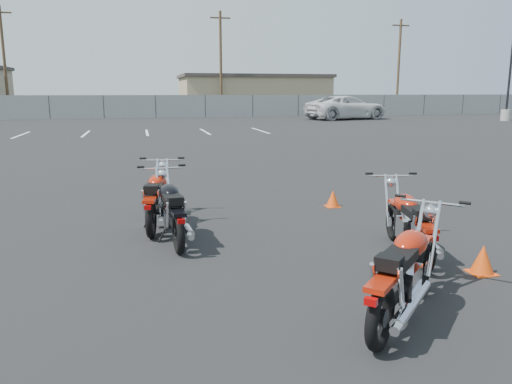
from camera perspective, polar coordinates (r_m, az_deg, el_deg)
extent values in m
plane|color=black|center=(6.79, -0.49, -6.44)|extent=(120.00, 120.00, 0.00)
torus|color=black|center=(8.64, -10.71, -0.82)|extent=(0.19, 0.57, 0.56)
cylinder|color=silver|center=(8.64, -10.71, -0.82)|extent=(0.12, 0.16, 0.15)
torus|color=black|center=(7.33, -11.91, -3.06)|extent=(0.19, 0.57, 0.56)
cylinder|color=silver|center=(7.33, -11.91, -3.06)|extent=(0.12, 0.16, 0.15)
cube|color=black|center=(7.98, -11.27, -1.59)|extent=(0.25, 0.98, 0.06)
cube|color=silver|center=(7.92, -11.33, -1.27)|extent=(0.32, 0.39, 0.28)
cylinder|color=silver|center=(7.89, -11.38, -0.08)|extent=(0.22, 0.26, 0.25)
ellipsoid|color=#A81E0A|center=(8.07, -11.23, 1.14)|extent=(0.37, 0.58, 0.24)
cube|color=black|center=(7.64, -11.63, 0.40)|extent=(0.32, 0.55, 0.09)
cube|color=black|center=(7.40, -11.87, 0.34)|extent=(0.23, 0.20, 0.11)
cube|color=#A81E0A|center=(7.25, -12.03, -0.85)|extent=(0.23, 0.41, 0.05)
cube|color=#A81E0A|center=(8.59, -10.79, 1.10)|extent=(0.17, 0.33, 0.04)
cylinder|color=silver|center=(7.40, -10.98, -1.03)|extent=(0.07, 0.18, 0.37)
cylinder|color=silver|center=(7.43, -12.70, -1.05)|extent=(0.07, 0.18, 0.37)
cylinder|color=silver|center=(7.70, -10.41, -2.45)|extent=(0.25, 1.03, 0.12)
cylinder|color=silver|center=(7.41, -10.67, -2.86)|extent=(0.16, 0.34, 0.12)
cylinder|color=silver|center=(8.69, -10.15, 1.27)|extent=(0.10, 0.37, 0.74)
cylinder|color=silver|center=(8.70, -11.25, 1.25)|extent=(0.10, 0.37, 0.74)
sphere|color=silver|center=(8.80, -10.65, 2.99)|extent=(0.17, 0.17, 0.15)
cylinder|color=silver|center=(8.81, -10.66, 3.61)|extent=(0.65, 0.13, 0.03)
cylinder|color=black|center=(8.75, -8.55, 3.87)|extent=(0.12, 0.05, 0.03)
cylinder|color=black|center=(8.83, -12.79, 3.78)|extent=(0.12, 0.05, 0.03)
cylinder|color=black|center=(7.95, -12.24, -3.00)|extent=(0.15, 0.05, 0.28)
cube|color=#990505|center=(7.03, -12.28, -1.75)|extent=(0.10, 0.07, 0.06)
torus|color=black|center=(7.83, -10.34, -2.11)|extent=(0.14, 0.56, 0.55)
cylinder|color=silver|center=(7.83, -10.34, -2.11)|extent=(0.10, 0.15, 0.15)
torus|color=black|center=(6.56, -8.85, -4.73)|extent=(0.14, 0.56, 0.55)
cylinder|color=silver|center=(6.56, -8.85, -4.73)|extent=(0.10, 0.15, 0.15)
cube|color=black|center=(7.18, -9.67, -3.02)|extent=(0.16, 0.97, 0.06)
cube|color=silver|center=(7.13, -9.63, -2.68)|extent=(0.28, 0.37, 0.28)
cylinder|color=silver|center=(7.09, -9.68, -1.39)|extent=(0.20, 0.24, 0.24)
ellipsoid|color=black|center=(7.27, -9.94, -0.05)|extent=(0.32, 0.55, 0.23)
cube|color=black|center=(6.84, -9.44, -0.90)|extent=(0.28, 0.52, 0.09)
cube|color=black|center=(6.61, -9.17, -0.99)|extent=(0.21, 0.18, 0.11)
cube|color=black|center=(6.47, -8.90, -2.31)|extent=(0.19, 0.40, 0.05)
cube|color=black|center=(7.77, -10.41, -0.04)|extent=(0.14, 0.32, 0.04)
cylinder|color=silver|center=(6.65, -8.15, -2.44)|extent=(0.06, 0.17, 0.36)
cylinder|color=silver|center=(6.62, -10.03, -2.57)|extent=(0.06, 0.17, 0.36)
cylinder|color=silver|center=(6.95, -8.14, -3.92)|extent=(0.16, 1.01, 0.12)
cylinder|color=silver|center=(6.67, -7.73, -4.41)|extent=(0.13, 0.33, 0.12)
cylinder|color=silver|center=(7.89, -9.92, 0.18)|extent=(0.07, 0.37, 0.72)
cylinder|color=silver|center=(7.87, -11.11, 0.11)|extent=(0.07, 0.37, 0.72)
sphere|color=silver|center=(7.98, -10.71, 2.02)|extent=(0.16, 0.16, 0.15)
cylinder|color=silver|center=(7.98, -10.75, 2.69)|extent=(0.64, 0.08, 0.03)
cylinder|color=black|center=(8.00, -8.46, 3.05)|extent=(0.11, 0.04, 0.03)
cylinder|color=black|center=(7.93, -13.05, 2.80)|extent=(0.11, 0.04, 0.03)
cylinder|color=black|center=(7.13, -10.55, -4.62)|extent=(0.15, 0.03, 0.28)
cube|color=#990505|center=(6.25, -8.55, -3.34)|extent=(0.10, 0.06, 0.06)
torus|color=black|center=(7.34, 15.44, -3.29)|extent=(0.22, 0.55, 0.54)
cylinder|color=silver|center=(7.34, 15.44, -3.29)|extent=(0.12, 0.16, 0.14)
torus|color=black|center=(6.14, 18.73, -6.36)|extent=(0.22, 0.55, 0.54)
cylinder|color=silver|center=(6.14, 18.73, -6.36)|extent=(0.12, 0.16, 0.14)
cube|color=black|center=(6.73, 16.95, -4.39)|extent=(0.30, 0.95, 0.05)
cube|color=silver|center=(6.67, 17.10, -4.05)|extent=(0.32, 0.39, 0.27)
cylinder|color=silver|center=(6.63, 17.18, -2.69)|extent=(0.23, 0.26, 0.24)
ellipsoid|color=#A81E0A|center=(6.80, 16.72, -1.24)|extent=(0.39, 0.57, 0.23)
cube|color=black|center=(6.40, 17.83, -2.24)|extent=(0.34, 0.54, 0.09)
cube|color=black|center=(6.18, 18.50, -2.41)|extent=(0.23, 0.20, 0.11)
cube|color=#A81E0A|center=(6.05, 18.96, -3.84)|extent=(0.24, 0.41, 0.05)
cube|color=#A81E0A|center=(7.28, 15.56, -1.12)|extent=(0.18, 0.33, 0.04)
cylinder|color=silver|center=(6.24, 19.41, -3.97)|extent=(0.08, 0.17, 0.36)
cylinder|color=silver|center=(6.17, 17.51, -4.02)|extent=(0.08, 0.17, 0.36)
cylinder|color=silver|center=(6.54, 18.84, -5.46)|extent=(0.30, 0.99, 0.12)
cylinder|color=silver|center=(6.28, 19.71, -6.05)|extent=(0.18, 0.34, 0.12)
cylinder|color=silver|center=(7.40, 15.94, -0.90)|extent=(0.12, 0.36, 0.71)
cylinder|color=silver|center=(7.36, 14.72, -0.90)|extent=(0.12, 0.36, 0.71)
sphere|color=silver|center=(7.47, 15.13, 1.10)|extent=(0.17, 0.17, 0.14)
cylinder|color=silver|center=(7.47, 15.13, 1.80)|extent=(0.62, 0.17, 0.03)
cylinder|color=black|center=(7.54, 17.50, 2.03)|extent=(0.11, 0.06, 0.03)
cylinder|color=black|center=(7.37, 12.81, 2.07)|extent=(0.11, 0.06, 0.03)
cylinder|color=black|center=(6.66, 16.05, -6.05)|extent=(0.14, 0.05, 0.27)
cube|color=#990505|center=(5.85, 19.68, -4.99)|extent=(0.10, 0.07, 0.05)
torus|color=black|center=(5.53, 18.38, -8.19)|extent=(0.47, 0.48, 0.57)
cylinder|color=silver|center=(5.53, 18.38, -8.19)|extent=(0.17, 0.17, 0.15)
torus|color=black|center=(4.30, 14.02, -13.72)|extent=(0.47, 0.48, 0.57)
cylinder|color=silver|center=(4.30, 14.02, -13.72)|extent=(0.17, 0.17, 0.15)
cube|color=black|center=(4.89, 16.52, -10.21)|extent=(0.76, 0.77, 0.06)
cube|color=silver|center=(4.83, 16.40, -9.77)|extent=(0.44, 0.44, 0.28)
cylinder|color=silver|center=(4.77, 16.52, -7.86)|extent=(0.30, 0.30, 0.25)
ellipsoid|color=#A81E0A|center=(4.93, 17.27, -5.66)|extent=(0.59, 0.59, 0.24)
cube|color=black|center=(4.52, 15.81, -7.39)|extent=(0.54, 0.54, 0.09)
cube|color=black|center=(4.29, 14.96, -7.83)|extent=(0.27, 0.27, 0.11)
cube|color=#A81E0A|center=(4.16, 14.14, -10.11)|extent=(0.40, 0.40, 0.05)
cube|color=#A81E0A|center=(5.44, 18.57, -5.24)|extent=(0.31, 0.31, 0.04)
cylinder|color=silver|center=(4.30, 16.21, -10.39)|extent=(0.16, 0.16, 0.37)
cylinder|color=silver|center=(4.36, 13.30, -9.94)|extent=(0.16, 0.16, 0.37)
cylinder|color=silver|center=(4.62, 17.38, -12.31)|extent=(0.79, 0.80, 0.12)
cylinder|color=silver|center=(4.35, 16.37, -13.54)|extent=(0.32, 0.32, 0.12)
cylinder|color=silver|center=(5.53, 19.70, -5.00)|extent=(0.29, 0.30, 0.74)
cylinder|color=silver|center=(5.56, 17.99, -4.78)|extent=(0.29, 0.30, 0.74)
sphere|color=silver|center=(5.63, 19.35, -2.10)|extent=(0.21, 0.21, 0.15)
cylinder|color=silver|center=(5.62, 19.45, -1.13)|extent=(0.49, 0.48, 0.03)
cylinder|color=black|center=(5.54, 22.77, -1.15)|extent=(0.10, 0.10, 0.03)
cylinder|color=black|center=(5.67, 16.19, -0.43)|extent=(0.10, 0.10, 0.03)
cylinder|color=black|center=(4.90, 14.58, -12.30)|extent=(0.12, 0.12, 0.28)
cube|color=#990505|center=(3.97, 13.00, -12.11)|extent=(0.11, 0.11, 0.06)
cone|color=#EA470C|center=(9.26, 8.78, -0.70)|extent=(0.24, 0.24, 0.30)
cube|color=#EA470C|center=(9.29, 8.75, -1.63)|extent=(0.26, 0.26, 0.01)
cone|color=#EA470C|center=(6.41, 24.49, -6.96)|extent=(0.26, 0.26, 0.33)
cube|color=#EA470C|center=(6.46, 24.37, -8.41)|extent=(0.29, 0.29, 0.01)
cylinder|color=#999891|center=(40.62, 26.65, 7.86)|extent=(0.70, 0.70, 0.80)
cube|color=slate|center=(41.35, -11.41, 9.57)|extent=(80.00, 0.04, 1.80)
cylinder|color=black|center=(41.84, -22.55, 8.95)|extent=(0.06, 0.06, 1.80)
cylinder|color=black|center=(41.40, -17.02, 9.30)|extent=(0.06, 0.06, 1.80)
cylinder|color=black|center=(41.35, -11.41, 9.57)|extent=(0.06, 0.06, 1.80)
cylinder|color=black|center=(41.68, -5.83, 9.74)|extent=(0.06, 0.06, 1.80)
cylinder|color=black|center=(42.38, -0.38, 9.83)|extent=(0.06, 0.06, 1.80)
cylinder|color=black|center=(43.45, 4.84, 9.83)|extent=(0.06, 0.06, 1.80)
cylinder|color=black|center=(44.85, 9.78, 9.75)|extent=(0.06, 0.06, 1.80)
cylinder|color=black|center=(46.55, 14.39, 9.62)|extent=(0.06, 0.06, 1.80)
cylinder|color=black|center=(48.52, 18.64, 9.44)|extent=(0.06, 0.06, 1.80)
cylinder|color=black|center=(50.73, 22.54, 9.23)|extent=(0.06, 0.06, 1.80)
cylinder|color=black|center=(53.15, 26.09, 9.01)|extent=(0.06, 0.06, 1.80)
cube|color=#9D8A65|center=(51.59, -0.44, 11.00)|extent=(14.00, 9.00, 3.40)
cube|color=#3F3834|center=(51.61, -0.45, 13.06)|extent=(14.40, 9.40, 0.30)
cylinder|color=#43301F|center=(47.56, -26.81, 13.15)|extent=(0.24, 0.24, 9.00)
cube|color=#43301F|center=(47.92, -27.25, 17.79)|extent=(1.80, 0.12, 0.12)
cylinder|color=#43301F|center=(45.97, -4.04, 14.41)|extent=(0.24, 0.24, 9.00)
cube|color=#43301F|center=(46.34, -4.12, 19.23)|extent=(1.80, 0.12, 0.12)
cylinder|color=#43301F|center=(52.88, 15.98, 13.62)|extent=(0.24, 0.24, 9.00)
cube|color=#43301F|center=(53.20, 16.23, 17.81)|extent=(1.80, 0.12, 0.12)
cube|color=silver|center=(26.97, -25.26, 5.92)|extent=(0.12, 4.00, 0.01)
cube|color=silver|center=(26.51, -18.88, 6.32)|extent=(0.12, 4.00, 0.01)
cube|color=silver|center=(26.39, -12.35, 6.64)|extent=(0.12, 4.00, 0.01)
cube|color=silver|center=(26.61, -5.84, 6.88)|extent=(0.12, 4.00, 0.01)
cube|color=silver|center=(27.16, 0.50, 7.03)|extent=(0.12, 4.00, 0.01)
imported|color=silver|center=(38.82, 10.33, 10.22)|extent=(4.46, 7.78, 2.78)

